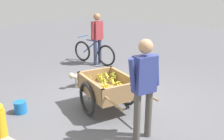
# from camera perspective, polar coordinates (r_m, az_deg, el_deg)

# --- Properties ---
(ground_plane) EXTENTS (24.00, 24.00, 0.00)m
(ground_plane) POSITION_cam_1_polar(r_m,az_deg,el_deg) (5.38, 0.61, -7.14)
(ground_plane) COLOR #56565B
(fruit_cart) EXTENTS (1.82, 1.39, 0.72)m
(fruit_cart) POSITION_cam_1_polar(r_m,az_deg,el_deg) (4.88, -1.02, -4.23)
(fruit_cart) COLOR #937047
(fruit_cart) RESTS_ON ground
(vendor_person) EXTENTS (0.33, 0.57, 1.61)m
(vendor_person) POSITION_cam_1_polar(r_m,az_deg,el_deg) (3.78, 7.35, -2.64)
(vendor_person) COLOR #4C4742
(vendor_person) RESTS_ON ground
(bicycle) EXTENTS (1.66, 0.46, 0.85)m
(bicycle) POSITION_cam_1_polar(r_m,az_deg,el_deg) (7.99, -4.14, 3.98)
(bicycle) COLOR black
(bicycle) RESTS_ON ground
(cyclist_person) EXTENTS (0.21, 0.57, 1.59)m
(cyclist_person) POSITION_cam_1_polar(r_m,az_deg,el_deg) (7.77, -3.38, 8.10)
(cyclist_person) COLOR #333851
(cyclist_person) RESTS_ON ground
(dog) EXTENTS (0.28, 0.66, 0.40)m
(dog) POSITION_cam_1_polar(r_m,az_deg,el_deg) (6.13, -7.30, -1.34)
(dog) COLOR beige
(dog) RESTS_ON ground
(fire_hydrant) EXTENTS (0.25, 0.25, 0.67)m
(fire_hydrant) POSITION_cam_1_polar(r_m,az_deg,el_deg) (4.26, -24.14, -11.01)
(fire_hydrant) COLOR gold
(fire_hydrant) RESTS_ON ground
(plastic_bucket) EXTENTS (0.24, 0.24, 0.23)m
(plastic_bucket) POSITION_cam_1_polar(r_m,az_deg,el_deg) (5.18, -20.13, -7.96)
(plastic_bucket) COLOR #1966B2
(plastic_bucket) RESTS_ON ground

